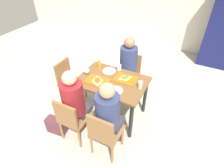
# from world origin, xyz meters

# --- Properties ---
(ground_plane) EXTENTS (10.00, 10.00, 0.02)m
(ground_plane) POSITION_xyz_m (0.00, 0.00, -0.01)
(ground_plane) COLOR #B2AD9E
(main_table) EXTENTS (1.11, 0.77, 0.77)m
(main_table) POSITION_xyz_m (0.00, 0.00, 0.66)
(main_table) COLOR brown
(main_table) RESTS_ON ground_plane
(chair_near_left) EXTENTS (0.40, 0.40, 0.83)m
(chair_near_left) POSITION_xyz_m (-0.28, -0.77, 0.48)
(chair_near_left) COLOR olive
(chair_near_left) RESTS_ON ground_plane
(chair_near_right) EXTENTS (0.40, 0.40, 0.83)m
(chair_near_right) POSITION_xyz_m (0.28, -0.77, 0.48)
(chair_near_right) COLOR olive
(chair_near_right) RESTS_ON ground_plane
(chair_far_side) EXTENTS (0.40, 0.40, 0.83)m
(chair_far_side) POSITION_xyz_m (0.00, 0.77, 0.48)
(chair_far_side) COLOR olive
(chair_far_side) RESTS_ON ground_plane
(chair_left_end) EXTENTS (0.40, 0.40, 0.83)m
(chair_left_end) POSITION_xyz_m (-0.94, 0.00, 0.48)
(chair_left_end) COLOR olive
(chair_left_end) RESTS_ON ground_plane
(person_in_red) EXTENTS (0.32, 0.42, 1.24)m
(person_in_red) POSITION_xyz_m (-0.28, -0.63, 0.73)
(person_in_red) COLOR #383842
(person_in_red) RESTS_ON ground_plane
(person_in_brown_jacket) EXTENTS (0.32, 0.42, 1.24)m
(person_in_brown_jacket) POSITION_xyz_m (0.28, -0.63, 0.73)
(person_in_brown_jacket) COLOR #383842
(person_in_brown_jacket) RESTS_ON ground_plane
(person_far_side) EXTENTS (0.32, 0.42, 1.24)m
(person_far_side) POSITION_xyz_m (-0.00, 0.63, 0.73)
(person_far_side) COLOR #383842
(person_far_side) RESTS_ON ground_plane
(tray_red_near) EXTENTS (0.36, 0.26, 0.02)m
(tray_red_near) POSITION_xyz_m (-0.19, -0.13, 0.77)
(tray_red_near) COLOR #D85914
(tray_red_near) RESTS_ON main_table
(tray_red_far) EXTENTS (0.36, 0.27, 0.02)m
(tray_red_far) POSITION_xyz_m (0.19, 0.12, 0.77)
(tray_red_far) COLOR #D85914
(tray_red_far) RESTS_ON main_table
(paper_plate_center) EXTENTS (0.22, 0.22, 0.01)m
(paper_plate_center) POSITION_xyz_m (-0.17, 0.21, 0.77)
(paper_plate_center) COLOR white
(paper_plate_center) RESTS_ON main_table
(paper_plate_near_edge) EXTENTS (0.22, 0.22, 0.01)m
(paper_plate_near_edge) POSITION_xyz_m (0.17, -0.21, 0.77)
(paper_plate_near_edge) COLOR white
(paper_plate_near_edge) RESTS_ON main_table
(pizza_slice_a) EXTENTS (0.23, 0.25, 0.02)m
(pizza_slice_a) POSITION_xyz_m (-0.19, -0.14, 0.79)
(pizza_slice_a) COLOR #DBAD60
(pizza_slice_a) RESTS_ON tray_red_near
(pizza_slice_b) EXTENTS (0.21, 0.21, 0.02)m
(pizza_slice_b) POSITION_xyz_m (0.17, 0.14, 0.79)
(pizza_slice_b) COLOR tan
(pizza_slice_b) RESTS_ON tray_red_far
(plastic_cup_a) EXTENTS (0.07, 0.07, 0.10)m
(plastic_cup_a) POSITION_xyz_m (-0.03, 0.33, 0.82)
(plastic_cup_a) COLOR white
(plastic_cup_a) RESTS_ON main_table
(plastic_cup_b) EXTENTS (0.07, 0.07, 0.10)m
(plastic_cup_b) POSITION_xyz_m (0.03, -0.33, 0.82)
(plastic_cup_b) COLOR white
(plastic_cup_b) RESTS_ON main_table
(soda_can) EXTENTS (0.07, 0.07, 0.12)m
(soda_can) POSITION_xyz_m (0.47, 0.02, 0.83)
(soda_can) COLOR #B7BCC6
(soda_can) RESTS_ON main_table
(condiment_bottle) EXTENTS (0.06, 0.06, 0.16)m
(condiment_bottle) POSITION_xyz_m (-0.36, 0.21, 0.85)
(condiment_bottle) COLOR orange
(condiment_bottle) RESTS_ON main_table
(foil_bundle) EXTENTS (0.10, 0.10, 0.10)m
(foil_bundle) POSITION_xyz_m (-0.47, -0.02, 0.82)
(foil_bundle) COLOR silver
(foil_bundle) RESTS_ON main_table
(handbag) EXTENTS (0.34, 0.19, 0.28)m
(handbag) POSITION_xyz_m (-0.63, -0.78, 0.14)
(handbag) COLOR #592D38
(handbag) RESTS_ON ground_plane
(drink_fridge) EXTENTS (0.70, 0.60, 1.90)m
(drink_fridge) POSITION_xyz_m (1.48, 2.85, 0.95)
(drink_fridge) COLOR #14194C
(drink_fridge) RESTS_ON ground_plane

